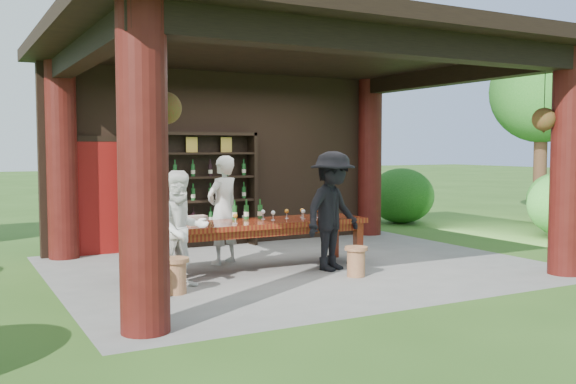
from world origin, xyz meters
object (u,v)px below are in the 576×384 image
guest_woman (182,230)px  stool_near_left (175,275)px  host (223,210)px  napkin_basket (197,220)px  tasting_table (254,228)px  wine_shelf (193,191)px  stool_near_right (356,261)px  stool_far_left (140,279)px  guest_man (333,211)px

guest_woman → stool_near_left: bearing=-127.5°
host → napkin_basket: (-0.73, -0.79, -0.05)m
tasting_table → napkin_basket: size_ratio=13.79×
stool_near_left → guest_woman: guest_woman is taller
wine_shelf → tasting_table: (0.13, -2.36, -0.44)m
wine_shelf → tasting_table: bearing=-86.9°
stool_near_right → stool_far_left: 3.17m
host → tasting_table: bearing=82.7°
tasting_table → stool_near_right: bearing=-47.6°
guest_man → napkin_basket: guest_man is taller
tasting_table → napkin_basket: (-0.95, -0.09, 0.18)m
stool_near_right → guest_man: 0.89m
wine_shelf → guest_woman: wine_shelf is taller
stool_near_left → stool_near_right: size_ratio=1.06×
guest_woman → napkin_basket: 0.75m
stool_near_right → host: bearing=124.6°
stool_near_left → guest_woman: bearing=57.3°
tasting_table → guest_woman: size_ratio=2.29×
wine_shelf → tasting_table: size_ratio=0.68×
wine_shelf → stool_near_left: bearing=-113.5°
tasting_table → guest_woman: 1.57m
stool_far_left → host: (1.87, 1.89, 0.59)m
stool_near_right → napkin_basket: bearing=151.8°
stool_near_right → guest_woman: (-2.47, 0.48, 0.55)m
tasting_table → napkin_basket: bearing=-174.7°
tasting_table → guest_woman: (-1.39, -0.70, 0.15)m
guest_woman → guest_man: (2.43, 0.09, 0.12)m
guest_man → napkin_basket: size_ratio=6.97×
napkin_basket → host: bearing=47.4°
host → guest_man: guest_man is taller
wine_shelf → stool_far_left: wine_shelf is taller
wine_shelf → guest_man: bearing=-68.6°
wine_shelf → napkin_basket: size_ratio=9.41×
wine_shelf → guest_woman: bearing=-112.6°
guest_man → napkin_basket: bearing=143.6°
guest_woman → tasting_table: bearing=21.8°
tasting_table → stool_near_left: 1.91m
stool_near_left → host: (1.36, 1.70, 0.62)m
stool_near_left → guest_woman: size_ratio=0.30×
stool_near_left → stool_near_right: (2.66, -0.19, -0.01)m
tasting_table → napkin_basket: napkin_basket is taller
guest_man → host: bearing=111.9°
stool_near_left → napkin_basket: napkin_basket is taller
tasting_table → stool_far_left: (-2.09, -1.19, -0.36)m
tasting_table → stool_far_left: size_ratio=6.91×
stool_far_left → host: host is taller
guest_man → stool_far_left: bearing=168.6°
stool_far_left → guest_man: guest_man is taller
host → guest_man: bearing=109.1°
guest_man → stool_near_left: bearing=166.5°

